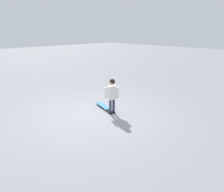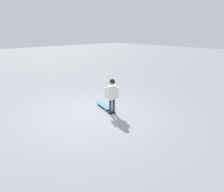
% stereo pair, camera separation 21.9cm
% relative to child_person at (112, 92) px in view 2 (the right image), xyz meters
% --- Properties ---
extents(ground_plane, '(50.00, 50.00, 0.00)m').
position_rel_child_person_xyz_m(ground_plane, '(-0.52, 0.29, -0.66)').
color(ground_plane, gray).
extents(child_person, '(0.32, 0.30, 1.06)m').
position_rel_child_person_xyz_m(child_person, '(0.00, 0.00, 0.00)').
color(child_person, '#2D3351').
rests_on(child_person, ground).
extents(skateboard, '(0.37, 0.78, 0.07)m').
position_rel_child_person_xyz_m(skateboard, '(0.15, 0.55, -0.60)').
color(skateboard, teal).
rests_on(skateboard, ground).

